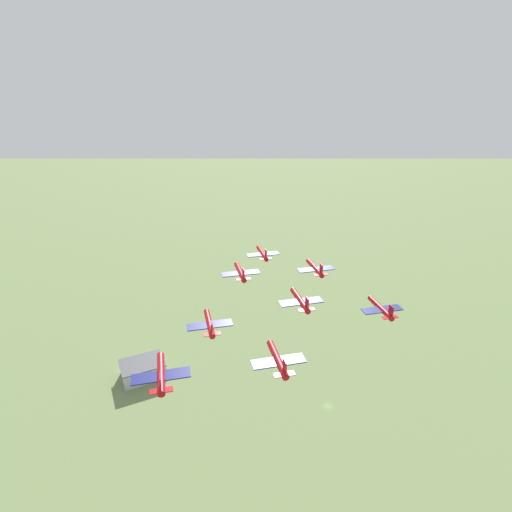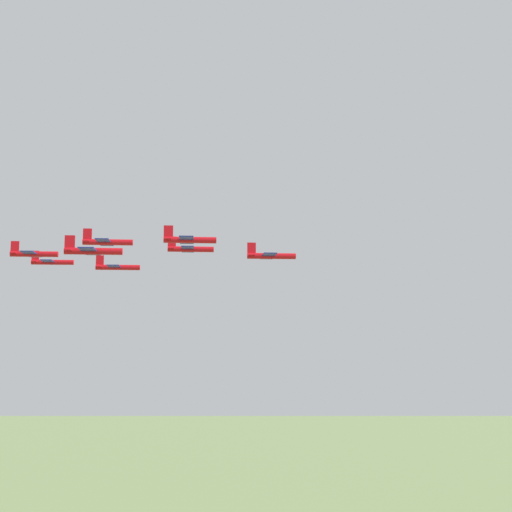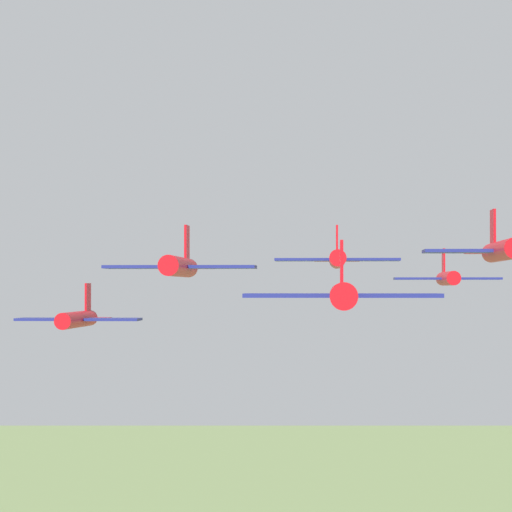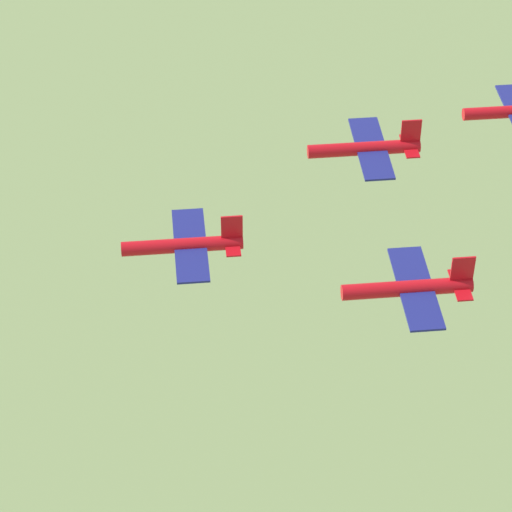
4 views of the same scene
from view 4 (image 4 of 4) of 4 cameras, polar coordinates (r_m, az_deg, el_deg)
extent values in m
cylinder|color=#B20C14|center=(104.58, -3.49, 0.50)|extent=(3.50, 10.53, 1.28)
cube|color=navy|center=(104.59, -3.11, 0.52)|extent=(10.17, 4.83, 0.21)
cube|color=#B20C14|center=(103.70, -1.14, 1.32)|extent=(0.56, 1.86, 2.57)
cube|color=#B20C14|center=(104.73, -1.13, 0.64)|extent=(3.92, 2.05, 0.14)
cylinder|color=#B20C14|center=(96.92, 7.12, -1.53)|extent=(3.50, 10.53, 1.28)
cube|color=navy|center=(97.06, 7.52, -1.50)|extent=(10.17, 4.83, 0.21)
cube|color=#B20C14|center=(96.81, 9.70, -0.64)|extent=(0.56, 1.86, 2.57)
cube|color=#B20C14|center=(97.86, 9.59, -1.35)|extent=(3.92, 2.05, 0.14)
cylinder|color=#B20C14|center=(113.19, 5.09, 5.05)|extent=(3.50, 10.53, 1.28)
cube|color=navy|center=(113.31, 5.44, 5.07)|extent=(10.17, 4.83, 0.21)
cube|color=#B20C14|center=(113.08, 7.31, 5.82)|extent=(0.56, 1.86, 2.57)
cube|color=#B20C14|center=(113.99, 7.24, 5.15)|extent=(3.92, 2.05, 0.14)
camera|label=1|loc=(124.30, 59.66, 11.64)|focal=28.00mm
camera|label=2|loc=(247.97, -1.23, 20.06)|focal=50.00mm
camera|label=3|loc=(119.92, -33.29, -1.01)|focal=85.00mm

